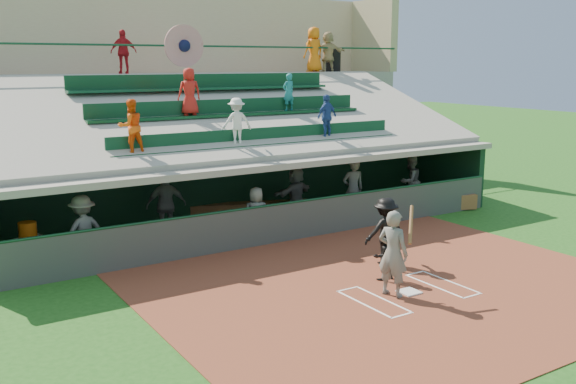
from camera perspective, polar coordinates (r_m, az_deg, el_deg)
ground at (r=14.65m, az=10.70°, el=-8.84°), size 100.00×100.00×0.00m
dirt_slab at (r=14.99m, az=9.39°, el=-8.27°), size 11.00×9.00×0.02m
home_plate at (r=14.64m, az=10.71°, el=-8.71°), size 0.43×0.43×0.03m
batters_box_chalk at (r=14.65m, az=10.71°, el=-8.75°), size 2.65×1.85×0.01m
dugout_floor at (r=19.86m, az=-2.70°, el=-3.15°), size 16.00×3.50×0.04m
concourse_slab at (r=25.44m, az=-10.35°, el=5.14°), size 20.00×3.00×4.60m
grandstand at (r=22.72m, az=-7.50°, el=4.39°), size 20.40×10.40×7.80m
batter_at_plate at (r=14.12m, az=9.33°, el=-5.37°), size 0.96×0.83×1.95m
catcher at (r=15.21m, az=8.44°, el=-5.66°), size 0.55×0.43×1.13m
home_umpire at (r=16.31m, az=8.65°, el=-3.45°), size 1.20×0.82×1.70m
dugout_bench at (r=20.87m, az=-4.83°, el=-1.68°), size 15.77×6.67×0.50m
white_table at (r=17.03m, az=-21.99°, el=-5.12°), size 1.01×0.87×0.75m
water_cooler at (r=16.85m, az=-22.13°, el=-3.22°), size 0.43×0.43×0.43m
dugout_player_a at (r=16.69m, az=-17.76°, el=-3.30°), size 1.28×0.93×1.79m
dugout_player_b at (r=18.64m, az=-10.77°, el=-1.17°), size 1.22×0.69×1.95m
dugout_player_c at (r=18.03m, az=-2.82°, el=-2.03°), size 0.89×0.73×1.57m
dugout_player_d at (r=20.32m, az=0.70°, el=-0.18°), size 1.72×0.97×1.77m
dugout_player_e at (r=20.68m, az=5.80°, el=0.24°), size 0.81×0.64×1.96m
dugout_player_f at (r=22.71m, az=10.81°, el=0.93°), size 0.95×0.78×1.82m
trash_bin at (r=28.76m, az=4.04°, el=11.58°), size 0.65×0.65×0.98m
concourse_staff_a at (r=24.21m, az=-14.40°, el=11.98°), size 0.96×0.50×1.57m
concourse_staff_b at (r=26.84m, az=2.31°, el=12.52°), size 0.94×0.65×1.83m
concourse_staff_c at (r=27.24m, az=3.56°, el=12.32°), size 1.62×1.02×1.67m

